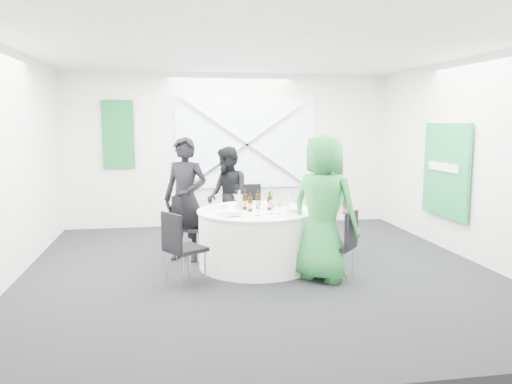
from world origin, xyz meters
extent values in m
plane|color=black|center=(0.00, 0.00, 0.00)|extent=(6.00, 6.00, 0.00)
plane|color=silver|center=(0.00, 0.00, 2.80)|extent=(6.00, 6.00, 0.00)
plane|color=silver|center=(0.00, 3.00, 1.40)|extent=(6.00, 0.00, 6.00)
plane|color=silver|center=(0.00, -3.00, 1.40)|extent=(6.00, 0.00, 6.00)
plane|color=silver|center=(-3.00, 0.00, 1.40)|extent=(0.00, 6.00, 6.00)
plane|color=silver|center=(3.00, 0.00, 1.40)|extent=(0.00, 6.00, 6.00)
cube|color=white|center=(0.30, 2.96, 1.50)|extent=(2.60, 0.03, 1.60)
cube|color=silver|center=(0.30, 2.92, 1.50)|extent=(2.63, 0.05, 1.84)
cube|color=silver|center=(0.30, 2.92, 1.50)|extent=(2.63, 0.05, 1.84)
cube|color=#136327|center=(-2.00, 2.95, 1.70)|extent=(0.55, 0.04, 1.20)
cube|color=#18843F|center=(2.94, 0.60, 1.20)|extent=(0.05, 1.20, 1.40)
cylinder|color=white|center=(0.00, 0.20, 0.37)|extent=(1.52, 1.52, 0.74)
cylinder|color=white|center=(0.00, 0.20, 0.75)|extent=(1.56, 1.56, 0.02)
cube|color=black|center=(0.05, 1.15, 0.47)|extent=(0.46, 0.46, 0.05)
cube|color=black|center=(0.07, 1.36, 0.73)|extent=(0.42, 0.07, 0.47)
cylinder|color=silver|center=(0.24, 1.32, 0.22)|extent=(0.02, 0.02, 0.45)
cylinder|color=silver|center=(-0.11, 1.34, 0.22)|extent=(0.02, 0.02, 0.45)
cylinder|color=silver|center=(0.22, 0.97, 0.22)|extent=(0.02, 0.02, 0.45)
cylinder|color=silver|center=(-0.13, 0.99, 0.22)|extent=(0.02, 0.02, 0.45)
cube|color=black|center=(-0.82, 0.71, 0.44)|extent=(0.56, 0.56, 0.05)
cube|color=black|center=(-0.98, 0.82, 0.68)|extent=(0.24, 0.35, 0.44)
cylinder|color=silver|center=(-0.87, 0.94, 0.21)|extent=(0.02, 0.02, 0.42)
cylinder|color=silver|center=(-1.04, 0.66, 0.21)|extent=(0.02, 0.02, 0.42)
cylinder|color=silver|center=(-0.59, 0.77, 0.21)|extent=(0.02, 0.02, 0.42)
cylinder|color=silver|center=(-0.76, 0.49, 0.21)|extent=(0.02, 0.02, 0.42)
cube|color=black|center=(0.95, 0.75, 0.50)|extent=(0.64, 0.64, 0.06)
cube|color=black|center=(1.15, 0.86, 0.78)|extent=(0.26, 0.41, 0.50)
cylinder|color=silver|center=(1.21, 0.68, 0.24)|extent=(0.02, 0.02, 0.48)
cylinder|color=silver|center=(1.02, 1.01, 0.24)|extent=(0.02, 0.02, 0.48)
cylinder|color=silver|center=(0.88, 0.49, 0.24)|extent=(0.02, 0.02, 0.48)
cylinder|color=silver|center=(0.69, 0.82, 0.24)|extent=(0.02, 0.02, 0.48)
cube|color=black|center=(0.86, -0.55, 0.42)|extent=(0.55, 0.55, 0.05)
cube|color=black|center=(1.00, -0.67, 0.65)|extent=(0.27, 0.30, 0.42)
cylinder|color=silver|center=(0.88, -0.77, 0.20)|extent=(0.02, 0.02, 0.40)
cylinder|color=silver|center=(1.09, -0.53, 0.20)|extent=(0.02, 0.02, 0.40)
cylinder|color=silver|center=(0.64, -0.56, 0.20)|extent=(0.02, 0.02, 0.40)
cylinder|color=silver|center=(0.85, -0.33, 0.20)|extent=(0.02, 0.02, 0.40)
cube|color=black|center=(-0.95, -0.43, 0.43)|extent=(0.55, 0.55, 0.05)
cube|color=black|center=(-1.11, -0.53, 0.67)|extent=(0.24, 0.34, 0.43)
cylinder|color=silver|center=(-1.18, -0.38, 0.20)|extent=(0.02, 0.02, 0.41)
cylinder|color=silver|center=(-1.00, -0.65, 0.20)|extent=(0.02, 0.02, 0.41)
cylinder|color=silver|center=(-0.90, -0.20, 0.20)|extent=(0.02, 0.02, 0.41)
cylinder|color=silver|center=(-0.73, -0.47, 0.20)|extent=(0.02, 0.02, 0.41)
imported|color=black|center=(-0.91, 0.65, 0.86)|extent=(0.74, 0.65, 1.72)
imported|color=black|center=(-0.24, 1.44, 0.77)|extent=(0.55, 0.81, 1.54)
imported|color=pink|center=(1.10, 0.67, 0.76)|extent=(1.08, 0.80, 1.51)
imported|color=#248538|center=(0.70, -0.52, 0.89)|extent=(1.01, 1.02, 1.78)
cylinder|color=white|center=(0.05, 0.73, 0.77)|extent=(0.25, 0.25, 0.01)
cylinder|color=white|center=(-0.47, 0.45, 0.77)|extent=(0.26, 0.26, 0.01)
cylinder|color=white|center=(0.40, 0.49, 0.77)|extent=(0.29, 0.29, 0.01)
cylinder|color=#769450|center=(0.40, 0.49, 0.79)|extent=(0.19, 0.19, 0.02)
cylinder|color=white|center=(0.46, -0.09, 0.77)|extent=(0.26, 0.26, 0.01)
cylinder|color=#769450|center=(0.46, -0.09, 0.79)|extent=(0.17, 0.17, 0.02)
cylinder|color=white|center=(-0.41, -0.11, 0.77)|extent=(0.28, 0.28, 0.01)
cube|color=white|center=(-0.36, -0.22, 0.80)|extent=(0.22, 0.17, 0.05)
cylinder|color=#38210A|center=(-0.14, 0.25, 0.86)|extent=(0.06, 0.06, 0.21)
cylinder|color=#38210A|center=(-0.14, 0.25, 1.00)|extent=(0.02, 0.02, 0.06)
cylinder|color=tan|center=(-0.14, 0.25, 0.84)|extent=(0.06, 0.06, 0.07)
cylinder|color=#38210A|center=(0.04, 0.30, 0.86)|extent=(0.06, 0.06, 0.19)
cylinder|color=#38210A|center=(0.04, 0.30, 0.98)|extent=(0.02, 0.02, 0.06)
cylinder|color=tan|center=(0.04, 0.30, 0.84)|extent=(0.06, 0.06, 0.07)
cylinder|color=#38210A|center=(0.17, 0.16, 0.85)|extent=(0.06, 0.06, 0.19)
cylinder|color=#38210A|center=(0.17, 0.16, 0.98)|extent=(0.02, 0.02, 0.06)
cylinder|color=tan|center=(0.17, 0.16, 0.83)|extent=(0.06, 0.06, 0.06)
cylinder|color=#38210A|center=(-0.09, 0.10, 0.85)|extent=(0.06, 0.06, 0.19)
cylinder|color=#38210A|center=(-0.09, 0.10, 0.98)|extent=(0.02, 0.02, 0.06)
cylinder|color=tan|center=(-0.09, 0.10, 0.83)|extent=(0.06, 0.06, 0.07)
cylinder|color=#41AB59|center=(0.22, 0.29, 0.89)|extent=(0.08, 0.08, 0.26)
cylinder|color=#41AB59|center=(0.22, 0.29, 1.05)|extent=(0.03, 0.03, 0.06)
cylinder|color=tan|center=(0.22, 0.29, 0.87)|extent=(0.08, 0.08, 0.09)
cylinder|color=silver|center=(-0.23, 0.17, 0.87)|extent=(0.08, 0.08, 0.21)
cylinder|color=silver|center=(-0.23, 0.17, 1.00)|extent=(0.03, 0.03, 0.06)
cylinder|color=tan|center=(-0.23, 0.17, 0.84)|extent=(0.08, 0.08, 0.07)
cylinder|color=white|center=(0.23, -0.12, 0.76)|extent=(0.06, 0.06, 0.00)
cylinder|color=white|center=(0.23, -0.12, 0.81)|extent=(0.01, 0.01, 0.10)
cone|color=white|center=(0.23, -0.12, 0.89)|extent=(0.07, 0.07, 0.08)
cylinder|color=white|center=(0.14, -0.11, 0.76)|extent=(0.06, 0.06, 0.00)
cylinder|color=white|center=(0.14, -0.11, 0.81)|extent=(0.01, 0.01, 0.10)
cone|color=white|center=(0.14, -0.11, 0.89)|extent=(0.07, 0.07, 0.08)
cylinder|color=white|center=(0.41, 0.10, 0.76)|extent=(0.06, 0.06, 0.00)
cylinder|color=white|center=(0.41, 0.10, 0.81)|extent=(0.01, 0.01, 0.10)
cone|color=white|center=(0.41, 0.10, 0.89)|extent=(0.07, 0.07, 0.08)
cylinder|color=white|center=(0.17, 0.57, 0.76)|extent=(0.06, 0.06, 0.00)
cylinder|color=white|center=(0.17, 0.57, 0.81)|extent=(0.01, 0.01, 0.10)
cone|color=white|center=(0.17, 0.57, 0.89)|extent=(0.07, 0.07, 0.08)
cylinder|color=white|center=(-0.04, -0.20, 0.76)|extent=(0.06, 0.06, 0.00)
cylinder|color=white|center=(-0.04, -0.20, 0.81)|extent=(0.01, 0.01, 0.10)
cone|color=white|center=(-0.04, -0.20, 0.89)|extent=(0.07, 0.07, 0.08)
cylinder|color=white|center=(0.29, 0.39, 0.76)|extent=(0.06, 0.06, 0.00)
cylinder|color=white|center=(0.29, 0.39, 0.81)|extent=(0.01, 0.01, 0.10)
cone|color=white|center=(0.29, 0.39, 0.89)|extent=(0.07, 0.07, 0.08)
cylinder|color=white|center=(-0.23, 0.49, 0.76)|extent=(0.06, 0.06, 0.00)
cylinder|color=white|center=(-0.23, 0.49, 0.81)|extent=(0.01, 0.01, 0.10)
cone|color=white|center=(-0.23, 0.49, 0.89)|extent=(0.07, 0.07, 0.08)
cube|color=silver|center=(0.14, 0.76, 0.76)|extent=(0.15, 0.02, 0.01)
cube|color=silver|center=(-0.11, 0.76, 0.76)|extent=(0.15, 0.03, 0.01)
cube|color=silver|center=(-0.51, -0.08, 0.76)|extent=(0.12, 0.12, 0.01)
cube|color=silver|center=(-0.30, -0.29, 0.76)|extent=(0.11, 0.12, 0.01)
cube|color=silver|center=(0.57, 0.29, 0.76)|extent=(0.08, 0.14, 0.01)
cube|color=silver|center=(0.43, 0.58, 0.76)|extent=(0.08, 0.14, 0.01)
cube|color=silver|center=(-0.39, 0.62, 0.76)|extent=(0.09, 0.14, 0.01)
cube|color=silver|center=(-0.57, 0.28, 0.76)|extent=(0.08, 0.14, 0.01)
cube|color=silver|center=(0.32, -0.28, 0.76)|extent=(0.11, 0.13, 0.01)
cube|color=silver|center=(0.51, -0.06, 0.76)|extent=(0.12, 0.12, 0.01)
camera|label=1|loc=(-1.11, -6.21, 1.91)|focal=35.00mm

